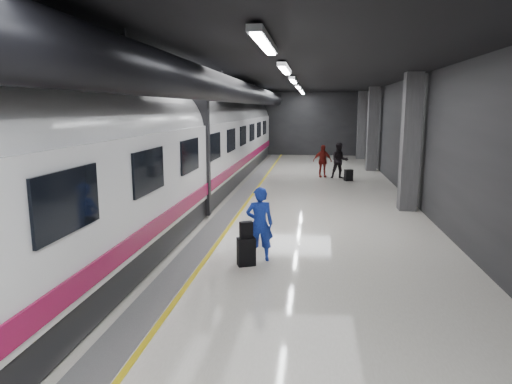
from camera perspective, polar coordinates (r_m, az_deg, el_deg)
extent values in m
plane|color=silver|center=(13.99, 1.22, -3.48)|extent=(40.00, 40.00, 0.00)
cube|color=black|center=(13.63, 1.30, 15.21)|extent=(10.00, 40.00, 0.02)
cube|color=#28282B|center=(33.56, 4.88, 8.47)|extent=(10.00, 0.02, 4.50)
cube|color=#28282B|center=(15.00, -18.20, 5.66)|extent=(0.02, 40.00, 4.50)
cube|color=#28282B|center=(14.02, 22.12, 5.12)|extent=(0.02, 40.00, 4.50)
cube|color=slate|center=(14.19, -4.21, -3.28)|extent=(0.65, 39.80, 0.01)
cube|color=yellow|center=(14.12, -2.62, -3.33)|extent=(0.10, 39.80, 0.01)
cylinder|color=black|center=(13.79, -4.23, 12.84)|extent=(0.80, 38.00, 0.80)
cube|color=silver|center=(7.63, 1.08, 18.27)|extent=(0.22, 2.60, 0.10)
cube|color=silver|center=(12.58, 3.62, 15.14)|extent=(0.22, 2.60, 0.10)
cube|color=silver|center=(17.56, 4.70, 13.78)|extent=(0.22, 2.60, 0.10)
cube|color=silver|center=(22.55, 5.30, 13.01)|extent=(0.22, 2.60, 0.10)
cube|color=silver|center=(27.54, 5.68, 12.52)|extent=(0.22, 2.60, 0.10)
cube|color=silver|center=(31.54, 5.89, 12.24)|extent=(0.22, 2.60, 0.10)
cube|color=#515154|center=(15.86, 18.72, 5.86)|extent=(0.55, 0.55, 4.50)
cube|color=#515154|center=(25.72, 14.36, 7.62)|extent=(0.55, 0.55, 4.50)
cube|color=#515154|center=(31.68, 13.05, 8.14)|extent=(0.55, 0.55, 4.50)
cube|color=black|center=(14.61, -11.56, -1.69)|extent=(2.80, 38.00, 0.60)
cube|color=white|center=(14.38, -11.76, 3.77)|extent=(2.90, 38.00, 2.20)
cylinder|color=white|center=(14.31, -11.90, 7.55)|extent=(2.80, 38.00, 2.80)
cube|color=maroon|center=(14.09, -5.98, 0.51)|extent=(0.04, 38.00, 0.35)
cube|color=black|center=(14.36, -11.80, 4.76)|extent=(3.05, 0.25, 3.80)
cube|color=black|center=(6.48, -22.46, -1.12)|extent=(0.05, 1.60, 0.85)
cube|color=black|center=(9.17, -13.24, 2.57)|extent=(0.05, 1.60, 0.85)
cube|color=black|center=(12.01, -8.26, 4.53)|extent=(0.05, 1.60, 0.85)
cube|color=black|center=(14.91, -5.19, 5.72)|extent=(0.05, 1.60, 0.85)
cube|color=black|center=(17.84, -3.11, 6.51)|extent=(0.05, 1.60, 0.85)
cube|color=black|center=(20.79, -1.62, 7.07)|extent=(0.05, 1.60, 0.85)
cube|color=black|center=(23.76, -0.50, 7.49)|extent=(0.05, 1.60, 0.85)
cube|color=black|center=(26.73, 0.37, 7.81)|extent=(0.05, 1.60, 0.85)
cube|color=black|center=(29.71, 1.07, 8.07)|extent=(0.05, 1.60, 0.85)
imported|color=blue|center=(10.11, 0.46, -4.03)|extent=(0.68, 0.51, 1.67)
cube|color=black|center=(9.94, -1.23, -7.47)|extent=(0.44, 0.37, 0.62)
cube|color=black|center=(9.79, -1.24, -4.76)|extent=(0.30, 0.25, 0.36)
imported|color=black|center=(22.45, 10.39, 3.87)|extent=(0.91, 0.75, 1.74)
imported|color=maroon|center=(22.81, 8.30, 3.86)|extent=(1.00, 0.59, 1.60)
cube|color=black|center=(21.87, 11.50, 2.08)|extent=(0.43, 0.36, 0.54)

